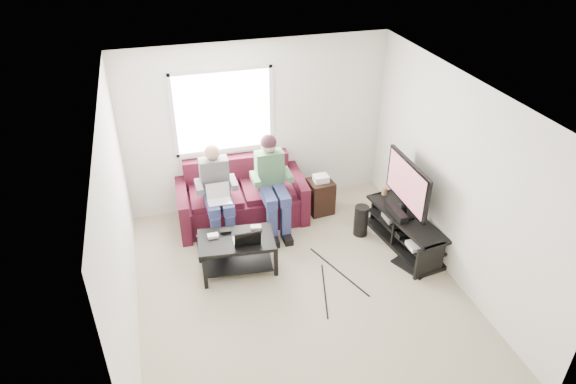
{
  "coord_description": "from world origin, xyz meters",
  "views": [
    {
      "loc": [
        -1.49,
        -4.7,
        4.48
      ],
      "look_at": [
        0.01,
        0.6,
        1.11
      ],
      "focal_mm": 32.0,
      "sensor_mm": 36.0,
      "label": 1
    }
  ],
  "objects": [
    {
      "name": "sofa",
      "position": [
        -0.37,
        1.82,
        0.33
      ],
      "size": [
        1.94,
        0.99,
        0.9
      ],
      "color": "#43101D",
      "rests_on": "floor"
    },
    {
      "name": "tv_stand",
      "position": [
        1.7,
        0.51,
        0.21
      ],
      "size": [
        0.62,
        1.49,
        0.48
      ],
      "color": "black",
      "rests_on": "floor"
    },
    {
      "name": "wall_left",
      "position": [
        -2.0,
        0.0,
        1.3
      ],
      "size": [
        0.0,
        4.5,
        4.5
      ],
      "primitive_type": "plane",
      "rotation": [
        1.57,
        0.0,
        1.57
      ],
      "color": "silver",
      "rests_on": "floor"
    },
    {
      "name": "laptop_silver",
      "position": [
        -0.77,
        1.29,
        0.74
      ],
      "size": [
        0.36,
        0.28,
        0.24
      ],
      "primitive_type": null,
      "rotation": [
        0.0,
        0.0,
        0.2
      ],
      "color": "silver",
      "rests_on": "person_left"
    },
    {
      "name": "laptop_black",
      "position": [
        -0.56,
        0.55,
        0.61
      ],
      "size": [
        0.34,
        0.24,
        0.24
      ],
      "primitive_type": null,
      "rotation": [
        0.0,
        0.0,
        -0.01
      ],
      "color": "black",
      "rests_on": "coffee_table"
    },
    {
      "name": "tv",
      "position": [
        1.7,
        0.61,
        0.94
      ],
      "size": [
        0.12,
        1.1,
        0.81
      ],
      "color": "black",
      "rests_on": "tv_stand"
    },
    {
      "name": "floor",
      "position": [
        0.0,
        0.0,
        0.0
      ],
      "size": [
        4.5,
        4.5,
        0.0
      ],
      "primitive_type": "plane",
      "color": "tan",
      "rests_on": "ground"
    },
    {
      "name": "keyboard_floor",
      "position": [
        1.53,
        0.0,
        0.01
      ],
      "size": [
        0.35,
        0.52,
        0.03
      ],
      "primitive_type": "cube",
      "rotation": [
        0.0,
        0.0,
        0.42
      ],
      "color": "black",
      "rests_on": "floor"
    },
    {
      "name": "wall_front",
      "position": [
        0.0,
        -2.25,
        1.3
      ],
      "size": [
        4.5,
        0.0,
        4.5
      ],
      "primitive_type": "plane",
      "rotation": [
        -1.57,
        0.0,
        0.0
      ],
      "color": "silver",
      "rests_on": "floor"
    },
    {
      "name": "wall_back",
      "position": [
        0.0,
        2.25,
        1.3
      ],
      "size": [
        4.5,
        0.0,
        4.5
      ],
      "primitive_type": "plane",
      "rotation": [
        1.57,
        0.0,
        0.0
      ],
      "color": "silver",
      "rests_on": "floor"
    },
    {
      "name": "window",
      "position": [
        -0.5,
        2.23,
        1.6
      ],
      "size": [
        1.48,
        0.04,
        1.28
      ],
      "color": "white",
      "rests_on": "wall_back"
    },
    {
      "name": "person_right",
      "position": [
        0.03,
        1.49,
        0.82
      ],
      "size": [
        0.4,
        0.71,
        1.42
      ],
      "color": "navy",
      "rests_on": "sofa"
    },
    {
      "name": "wall_right",
      "position": [
        2.0,
        0.0,
        1.3
      ],
      "size": [
        0.0,
        4.5,
        4.5
      ],
      "primitive_type": "plane",
      "rotation": [
        1.57,
        0.0,
        -1.57
      ],
      "color": "silver",
      "rests_on": "floor"
    },
    {
      "name": "controller_b",
      "position": [
        -0.78,
        0.81,
        0.51
      ],
      "size": [
        0.15,
        0.1,
        0.04
      ],
      "primitive_type": "cube",
      "rotation": [
        0.0,
        0.0,
        -0.09
      ],
      "color": "black",
      "rests_on": "coffee_table"
    },
    {
      "name": "controller_a",
      "position": [
        -0.96,
        0.75,
        0.51
      ],
      "size": [
        0.14,
        0.09,
        0.04
      ],
      "primitive_type": "cube",
      "rotation": [
        0.0,
        0.0,
        -0.02
      ],
      "color": "silver",
      "rests_on": "coffee_table"
    },
    {
      "name": "person_left",
      "position": [
        -0.77,
        1.47,
        0.76
      ],
      "size": [
        0.4,
        0.7,
        1.37
      ],
      "color": "navy",
      "rests_on": "sofa"
    },
    {
      "name": "console_black",
      "position": [
        1.7,
        0.46,
        0.29
      ],
      "size": [
        0.38,
        0.3,
        0.07
      ],
      "primitive_type": "cube",
      "color": "black",
      "rests_on": "tv_stand"
    },
    {
      "name": "console_white",
      "position": [
        1.7,
        0.11,
        0.28
      ],
      "size": [
        0.3,
        0.22,
        0.06
      ],
      "primitive_type": "cube",
      "color": "silver",
      "rests_on": "tv_stand"
    },
    {
      "name": "controller_c",
      "position": [
        -0.38,
        0.78,
        0.51
      ],
      "size": [
        0.15,
        0.11,
        0.04
      ],
      "primitive_type": "cube",
      "rotation": [
        0.0,
        0.0,
        -0.18
      ],
      "color": "gray",
      "rests_on": "coffee_table"
    },
    {
      "name": "ceiling",
      "position": [
        0.0,
        0.0,
        2.6
      ],
      "size": [
        4.5,
        4.5,
        0.0
      ],
      "primitive_type": "plane",
      "rotation": [
        3.14,
        0.0,
        0.0
      ],
      "color": "white",
      "rests_on": "wall_back"
    },
    {
      "name": "subwoofer",
      "position": [
        1.21,
        0.92,
        0.23
      ],
      "size": [
        0.21,
        0.21,
        0.47
      ],
      "primitive_type": "cylinder",
      "color": "black",
      "rests_on": "floor"
    },
    {
      "name": "soundbar",
      "position": [
        1.58,
        0.61,
        0.53
      ],
      "size": [
        0.12,
        0.5,
        0.1
      ],
      "primitive_type": "cube",
      "color": "black",
      "rests_on": "tv_stand"
    },
    {
      "name": "drink_cup",
      "position": [
        1.65,
        1.14,
        0.54
      ],
      "size": [
        0.08,
        0.08,
        0.12
      ],
      "primitive_type": "cylinder",
      "color": "#A36F46",
      "rests_on": "tv_stand"
    },
    {
      "name": "end_table",
      "position": [
        0.83,
        1.66,
        0.29
      ],
      "size": [
        0.36,
        0.36,
        0.64
      ],
      "color": "black",
      "rests_on": "floor"
    },
    {
      "name": "coffee_table",
      "position": [
        -0.68,
        0.63,
        0.36
      ],
      "size": [
        1.04,
        0.7,
        0.49
      ],
      "color": "black",
      "rests_on": "floor"
    },
    {
      "name": "console_grey",
      "position": [
        1.7,
        0.81,
        0.29
      ],
      "size": [
        0.34,
        0.26,
        0.08
      ],
      "primitive_type": "cube",
      "color": "gray",
      "rests_on": "tv_stand"
    }
  ]
}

